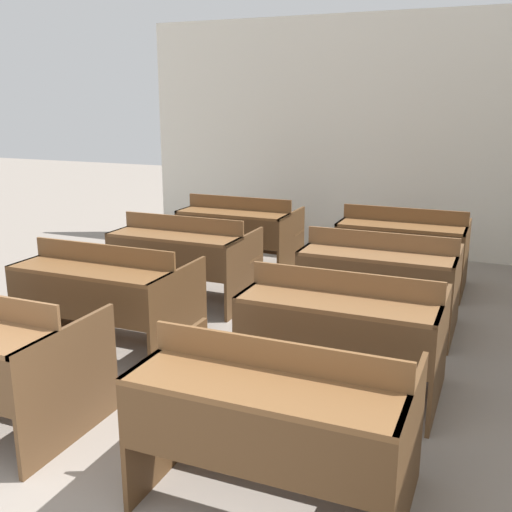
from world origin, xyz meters
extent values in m
cube|color=white|center=(0.00, 6.88, 1.49)|extent=(5.96, 0.06, 2.98)
cube|color=brown|center=(-0.46, 1.68, 0.36)|extent=(0.03, 0.86, 0.72)
cube|color=brown|center=(-1.09, 1.94, 0.43)|extent=(1.28, 0.34, 0.03)
cube|color=brown|center=(-1.09, 1.94, 0.16)|extent=(1.23, 0.04, 0.04)
cube|color=#54381F|center=(0.19, 1.68, 0.36)|extent=(0.03, 0.86, 0.72)
cube|color=#54381F|center=(1.45, 1.68, 0.36)|extent=(0.03, 0.86, 0.72)
cube|color=brown|center=(0.82, 1.44, 0.70)|extent=(1.28, 0.39, 0.03)
cube|color=#54381F|center=(0.82, 1.26, 0.52)|extent=(1.23, 0.02, 0.32)
cube|color=brown|center=(0.82, 1.63, 0.79)|extent=(1.28, 0.02, 0.15)
cube|color=brown|center=(0.82, 1.94, 0.43)|extent=(1.28, 0.34, 0.03)
cube|color=#54381F|center=(0.82, 1.94, 0.16)|extent=(1.23, 0.04, 0.04)
cube|color=#53371E|center=(-1.73, 2.95, 0.36)|extent=(0.03, 0.86, 0.72)
cube|color=#53371E|center=(-0.47, 2.95, 0.36)|extent=(0.03, 0.86, 0.72)
cube|color=brown|center=(-1.10, 2.71, 0.70)|extent=(1.28, 0.39, 0.03)
cube|color=#53371E|center=(-1.10, 2.53, 0.52)|extent=(1.23, 0.02, 0.32)
cube|color=brown|center=(-1.10, 2.89, 0.79)|extent=(1.28, 0.02, 0.15)
cube|color=brown|center=(-1.10, 3.21, 0.43)|extent=(1.28, 0.34, 0.03)
cube|color=#53371E|center=(-1.10, 3.21, 0.16)|extent=(1.23, 0.04, 0.04)
cube|color=brown|center=(0.20, 2.94, 0.36)|extent=(0.03, 0.86, 0.72)
cube|color=brown|center=(1.45, 2.94, 0.36)|extent=(0.03, 0.86, 0.72)
cube|color=brown|center=(0.83, 2.70, 0.70)|extent=(1.28, 0.39, 0.03)
cube|color=brown|center=(0.83, 2.52, 0.52)|extent=(1.23, 0.02, 0.32)
cube|color=brown|center=(0.83, 2.88, 0.79)|extent=(1.28, 0.02, 0.15)
cube|color=brown|center=(0.83, 3.20, 0.43)|extent=(1.28, 0.34, 0.03)
cube|color=brown|center=(0.83, 3.20, 0.16)|extent=(1.23, 0.04, 0.04)
cube|color=brown|center=(-1.73, 4.20, 0.36)|extent=(0.03, 0.86, 0.72)
cube|color=brown|center=(-0.47, 4.20, 0.36)|extent=(0.03, 0.86, 0.72)
cube|color=brown|center=(-1.10, 3.96, 0.70)|extent=(1.28, 0.39, 0.03)
cube|color=brown|center=(-1.10, 3.78, 0.52)|extent=(1.23, 0.02, 0.32)
cube|color=brown|center=(-1.10, 4.14, 0.79)|extent=(1.28, 0.02, 0.15)
cube|color=brown|center=(-1.10, 4.46, 0.43)|extent=(1.28, 0.34, 0.03)
cube|color=brown|center=(-1.10, 4.46, 0.16)|extent=(1.23, 0.04, 0.04)
cube|color=brown|center=(0.18, 4.22, 0.36)|extent=(0.03, 0.86, 0.72)
cube|color=brown|center=(1.44, 4.22, 0.36)|extent=(0.03, 0.86, 0.72)
cube|color=brown|center=(0.81, 3.98, 0.70)|extent=(1.28, 0.39, 0.03)
cube|color=brown|center=(0.81, 3.80, 0.52)|extent=(1.23, 0.02, 0.32)
cube|color=brown|center=(0.81, 4.16, 0.79)|extent=(1.28, 0.02, 0.15)
cube|color=brown|center=(0.81, 4.48, 0.43)|extent=(1.28, 0.34, 0.03)
cube|color=brown|center=(0.81, 4.48, 0.16)|extent=(1.23, 0.04, 0.04)
cube|color=#52361D|center=(-1.72, 5.49, 0.36)|extent=(0.03, 0.86, 0.72)
cube|color=#52361D|center=(-0.46, 5.49, 0.36)|extent=(0.03, 0.86, 0.72)
cube|color=brown|center=(-1.09, 5.25, 0.70)|extent=(1.28, 0.39, 0.03)
cube|color=#52361D|center=(-1.09, 5.07, 0.52)|extent=(1.23, 0.02, 0.32)
cube|color=brown|center=(-1.09, 5.43, 0.79)|extent=(1.28, 0.02, 0.15)
cube|color=brown|center=(-1.09, 5.75, 0.43)|extent=(1.28, 0.34, 0.03)
cube|color=#52361D|center=(-1.09, 5.75, 0.16)|extent=(1.23, 0.04, 0.04)
cube|color=#52361D|center=(0.17, 5.49, 0.36)|extent=(0.03, 0.86, 0.72)
cube|color=#52361D|center=(1.43, 5.49, 0.36)|extent=(0.03, 0.86, 0.72)
cube|color=brown|center=(0.80, 5.25, 0.70)|extent=(1.28, 0.39, 0.03)
cube|color=#52361D|center=(0.80, 5.07, 0.52)|extent=(1.23, 0.02, 0.32)
cube|color=brown|center=(0.80, 5.43, 0.79)|extent=(1.28, 0.02, 0.15)
cube|color=brown|center=(0.80, 5.75, 0.43)|extent=(1.28, 0.34, 0.03)
cube|color=#52361D|center=(0.80, 5.75, 0.16)|extent=(1.23, 0.04, 0.04)
camera|label=1|loc=(1.74, -0.80, 1.95)|focal=42.00mm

